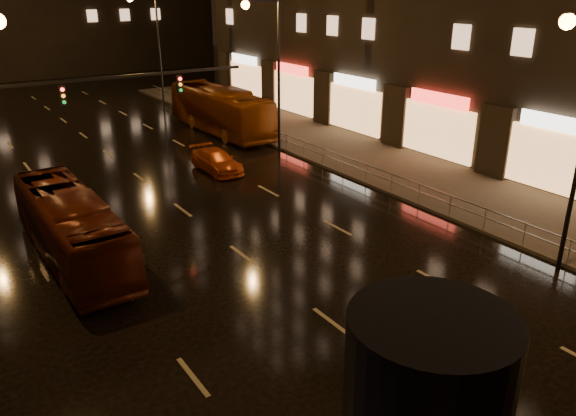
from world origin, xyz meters
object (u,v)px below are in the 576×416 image
Objects in this scene: taxi_far at (216,161)px; taxi_near at (429,339)px; bus_red at (71,227)px; bus_curb at (220,110)px.

taxi_near is at bearing -99.62° from taxi_far.
bus_red is at bearing -145.24° from taxi_far.
bus_red reaches higher than taxi_near.
bus_red is 14.36m from taxi_near.
bus_red is 0.83× the size of bus_curb.
bus_curb reaches higher than taxi_far.
bus_red is 12.45m from taxi_far.
taxi_near is (7.07, -12.48, -0.81)m from bus_red.
taxi_far is at bearing 34.97° from bus_red.
taxi_far is at bearing -118.90° from bus_curb.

